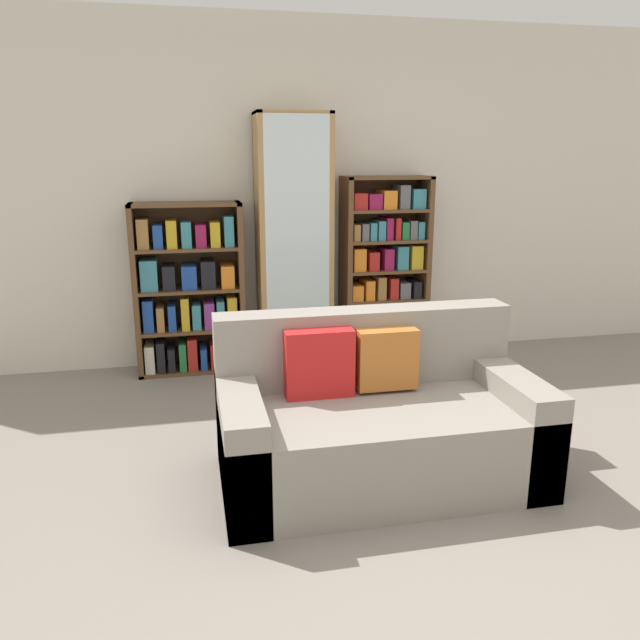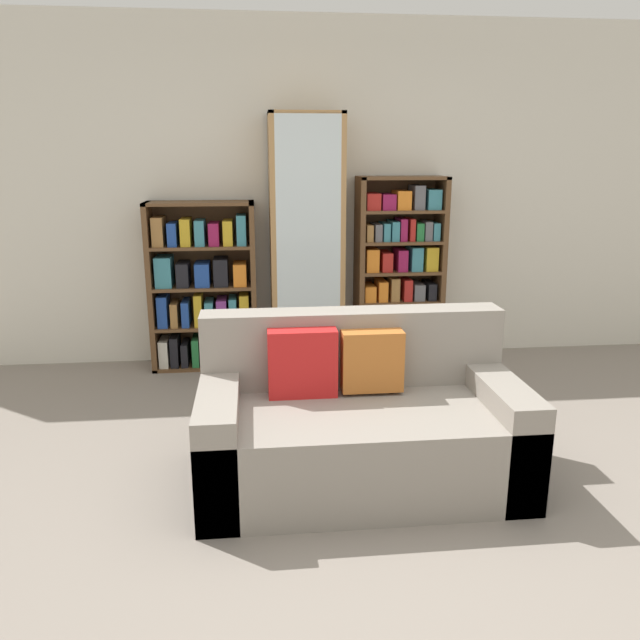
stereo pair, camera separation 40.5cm
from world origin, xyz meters
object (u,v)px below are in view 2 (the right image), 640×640
Objects in this scene: display_cabinet at (307,244)px; wine_bottle at (378,381)px; bookshelf_right at (399,272)px; couch at (359,425)px; bookshelf_left at (203,291)px.

wine_bottle is (0.42, -0.90, -0.83)m from display_cabinet.
display_cabinet reaches higher than bookshelf_right.
wine_bottle is (-0.34, -0.91, -0.59)m from bookshelf_right.
couch is at bearing -108.59° from bookshelf_right.
display_cabinet is (-0.10, 1.93, 0.68)m from couch.
display_cabinet is at bearing 93.07° from couch.
couch is 0.83× the size of display_cabinet.
bookshelf_right is 1.14m from wine_bottle.
bookshelf_right is (1.58, -0.00, 0.12)m from bookshelf_left.
display_cabinet is at bearing -1.16° from bookshelf_left.
display_cabinet reaches higher than couch.
couch is at bearing -106.86° from wine_bottle.
bookshelf_right is at bearing 1.24° from display_cabinet.
bookshelf_left reaches higher than wine_bottle.
bookshelf_left is at bearing 178.84° from display_cabinet.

